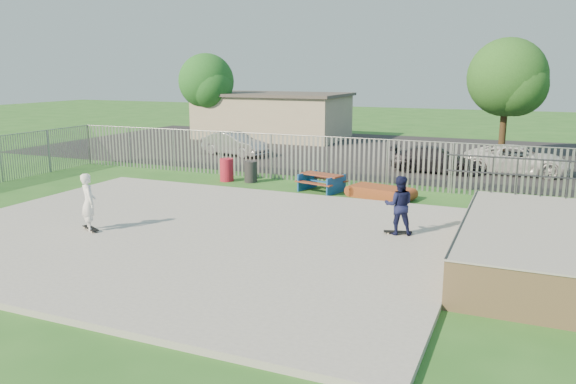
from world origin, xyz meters
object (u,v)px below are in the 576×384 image
at_px(picnic_table, 322,182).
at_px(car_dark, 435,160).
at_px(car_silver, 234,144).
at_px(car_white, 517,160).
at_px(tree_left, 206,82).
at_px(trash_bin_red, 227,170).
at_px(tree_mid, 507,78).
at_px(skater_navy, 399,205).
at_px(skater_white, 89,202).
at_px(trash_bin_grey, 251,172).
at_px(funbox, 381,192).

height_order(picnic_table, car_dark, car_dark).
relative_size(car_silver, car_white, 0.83).
bearing_deg(tree_left, trash_bin_red, -55.90).
bearing_deg(tree_mid, skater_navy, -96.25).
bearing_deg(skater_white, trash_bin_grey, -57.64).
distance_m(car_silver, car_white, 14.91).
bearing_deg(tree_mid, trash_bin_grey, -129.46).
bearing_deg(skater_navy, tree_mid, -112.25).
xyz_separation_m(tree_left, skater_white, (9.34, -22.05, -2.99)).
relative_size(tree_left, skater_white, 3.49).
distance_m(trash_bin_grey, skater_navy, 9.66).
bearing_deg(car_silver, funbox, -112.94).
bearing_deg(trash_bin_red, tree_left, 124.10).
distance_m(trash_bin_red, skater_white, 8.86).
relative_size(trash_bin_red, skater_white, 0.59).
relative_size(car_dark, car_white, 0.87).
bearing_deg(trash_bin_grey, car_dark, 38.70).
distance_m(trash_bin_red, tree_left, 16.34).
bearing_deg(tree_left, car_dark, -23.69).
distance_m(car_dark, tree_mid, 7.63).
xyz_separation_m(car_dark, car_white, (3.59, 1.03, 0.06)).
bearing_deg(funbox, car_dark, 93.61).
bearing_deg(tree_mid, car_white, -79.45).
xyz_separation_m(tree_left, skater_navy, (17.72, -18.87, -2.99)).
bearing_deg(funbox, skater_navy, -57.98).
relative_size(trash_bin_red, tree_mid, 0.15).
distance_m(trash_bin_grey, car_white, 12.45).
bearing_deg(car_white, tree_mid, 10.60).
distance_m(picnic_table, skater_white, 9.45).
bearing_deg(car_dark, car_white, -75.63).
height_order(picnic_table, funbox, picnic_table).
bearing_deg(tree_left, picnic_table, -45.21).
height_order(car_dark, tree_left, tree_left).
distance_m(trash_bin_red, skater_navy, 10.45).
distance_m(picnic_table, funbox, 2.49).
distance_m(picnic_table, skater_navy, 6.79).
bearing_deg(car_dark, funbox, 169.21).
height_order(car_dark, skater_white, skater_white).
relative_size(funbox, car_white, 0.49).
height_order(trash_bin_red, skater_white, skater_white).
relative_size(tree_mid, skater_navy, 3.83).
xyz_separation_m(skater_navy, skater_white, (-8.38, -3.18, 0.00)).
height_order(skater_navy, skater_white, same).
bearing_deg(car_silver, car_dark, -82.26).
height_order(trash_bin_red, trash_bin_grey, trash_bin_red).
xyz_separation_m(tree_mid, skater_white, (-10.30, -20.68, -3.37)).
relative_size(trash_bin_grey, car_white, 0.19).
xyz_separation_m(car_dark, tree_mid, (2.64, 6.09, 3.75)).
distance_m(car_white, tree_mid, 6.33).
relative_size(car_silver, tree_left, 0.67).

